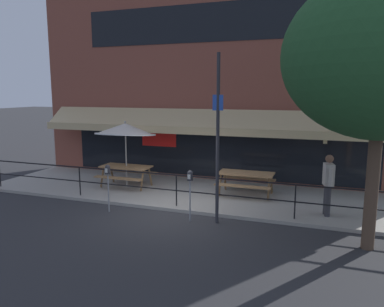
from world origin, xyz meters
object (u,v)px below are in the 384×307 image
object	(u,v)px
picnic_table_left	(126,170)
street_sign_pole	(218,139)
parking_meter_far	(190,180)
parking_meter_near	(108,174)
picnic_table_centre	(246,177)
pedestrian_walking	(328,182)
patio_umbrella_left	(125,129)

from	to	relation	value
picnic_table_left	street_sign_pole	xyz separation A→B (m)	(4.06, -2.28, 1.59)
parking_meter_far	parking_meter_near	bearing A→B (deg)	-178.75
picnic_table_centre	street_sign_pole	distance (m)	3.09
pedestrian_walking	street_sign_pole	world-z (taller)	street_sign_pole
pedestrian_walking	street_sign_pole	bearing A→B (deg)	-153.88
picnic_table_left	parking_meter_near	distance (m)	2.62
picnic_table_centre	street_sign_pole	world-z (taller)	street_sign_pole
picnic_table_centre	parking_meter_near	distance (m)	4.50
pedestrian_walking	street_sign_pole	distance (m)	3.34
picnic_table_centre	parking_meter_near	size ratio (longest dim) A/B	1.27
picnic_table_centre	pedestrian_walking	bearing A→B (deg)	-26.60
patio_umbrella_left	picnic_table_left	bearing A→B (deg)	-90.00
street_sign_pole	patio_umbrella_left	bearing A→B (deg)	150.37
parking_meter_far	street_sign_pole	world-z (taller)	street_sign_pole
picnic_table_centre	parking_meter_far	world-z (taller)	parking_meter_far
parking_meter_near	street_sign_pole	bearing A→B (deg)	3.05
street_sign_pole	picnic_table_left	bearing A→B (deg)	150.70
picnic_table_left	patio_umbrella_left	xyz separation A→B (m)	(-0.00, 0.03, 1.47)
picnic_table_centre	patio_umbrella_left	size ratio (longest dim) A/B	0.75
patio_umbrella_left	pedestrian_walking	xyz separation A→B (m)	(6.84, -0.94, -1.12)
pedestrian_walking	street_sign_pole	size ratio (longest dim) A/B	0.38
parking_meter_near	street_sign_pole	world-z (taller)	street_sign_pole
parking_meter_near	parking_meter_far	size ratio (longest dim) A/B	1.00
picnic_table_left	pedestrian_walking	world-z (taller)	pedestrian_walking
parking_meter_near	parking_meter_far	distance (m)	2.52
patio_umbrella_left	parking_meter_near	xyz separation A→B (m)	(0.81, -2.48, -1.03)
picnic_table_left	street_sign_pole	world-z (taller)	street_sign_pole
picnic_table_left	parking_meter_far	distance (m)	4.13
picnic_table_centre	parking_meter_far	distance (m)	2.95
street_sign_pole	pedestrian_walking	bearing A→B (deg)	26.12
patio_umbrella_left	street_sign_pole	xyz separation A→B (m)	(4.06, -2.31, 0.12)
picnic_table_left	parking_meter_far	size ratio (longest dim) A/B	1.27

